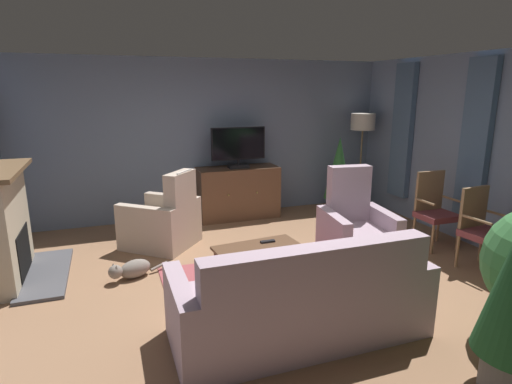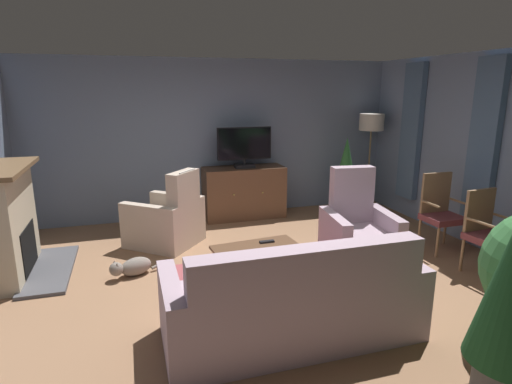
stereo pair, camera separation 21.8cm
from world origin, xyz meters
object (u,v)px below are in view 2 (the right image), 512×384
Objects in this scene: television at (244,146)px; side_chair_mid_row at (440,211)px; coffee_table at (257,251)px; sofa_floral at (294,305)px; tv_cabinet at (244,194)px; cat at (133,267)px; armchair_near_window at (167,221)px; floor_lamp at (371,129)px; potted_plant_tall_palm_by_window at (346,174)px; tv_remote at (267,242)px; armchair_beside_cabinet at (358,234)px; fireplace at (9,225)px; side_chair_far_end at (488,231)px.

television is 3.10m from side_chair_mid_row.
sofa_floral reaches higher than coffee_table.
tv_cabinet is 0.81m from television.
side_chair_mid_row is 1.51× the size of cat.
television reaches higher than cat.
floor_lamp is at bearing 12.69° from armchair_near_window.
potted_plant_tall_palm_by_window reaches higher than sofa_floral.
armchair_near_window is at bearing 124.73° from tv_remote.
tv_remote is at bearing -175.91° from side_chair_mid_row.
television is at bearing 111.56° from armchair_beside_cabinet.
cat is at bearing 171.96° from armchair_beside_cabinet.
floor_lamp reaches higher than television.
potted_plant_tall_palm_by_window is (0.81, 1.84, 0.38)m from armchair_beside_cabinet.
tv_cabinet is at bearing 77.85° from coffee_table.
side_chair_far_end is at bearing -16.30° from fireplace.
television is at bearing 80.86° from tv_remote.
television is 0.91× the size of side_chair_far_end.
fireplace is 8.33× the size of tv_remote.
floor_lamp reaches higher than tv_remote.
tv_remote is at bearing 31.15° from coffee_table.
sofa_floral is at bearing -124.85° from potted_plant_tall_palm_by_window.
tv_remote reaches higher than coffee_table.
side_chair_far_end reaches higher than tv_cabinet.
fireplace is at bearing -164.31° from armchair_near_window.
side_chair_mid_row is (2.15, -2.19, 0.13)m from tv_cabinet.
tv_remote is at bearing -99.25° from television.
side_chair_mid_row is (3.52, -1.26, 0.20)m from armchair_near_window.
sofa_floral is at bearing -72.69° from armchair_near_window.
cat is 4.74m from floor_lamp.
side_chair_far_end is at bearing -15.82° from cat.
sofa_floral is at bearing -39.15° from fireplace.
cat is (-3.55, -1.45, -0.63)m from potted_plant_tall_palm_by_window.
coffee_table is 5.91× the size of tv_remote.
television is 1.32× the size of cat.
tv_remote is 1.76m from armchair_near_window.
sofa_floral is 1.64× the size of potted_plant_tall_palm_by_window.
side_chair_mid_row is at bearing -19.73° from armchair_near_window.
sofa_floral is (-0.54, -3.55, -0.90)m from television.
television reaches higher than fireplace.
armchair_near_window is at bearing -170.44° from potted_plant_tall_palm_by_window.
side_chair_far_end is (2.52, -0.63, 0.08)m from tv_remote.
armchair_near_window is at bearing 160.27° from side_chair_mid_row.
coffee_table is at bearing -61.22° from armchair_near_window.
fireplace is at bearing -168.12° from potted_plant_tall_palm_by_window.
armchair_near_window is 0.88× the size of potted_plant_tall_palm_by_window.
tv_remote is 0.13× the size of potted_plant_tall_palm_by_window.
floor_lamp reaches higher than cat.
sofa_floral is at bearing -97.35° from tv_remote.
floor_lamp reaches higher than armchair_beside_cabinet.
coffee_table is 0.45× the size of sofa_floral.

